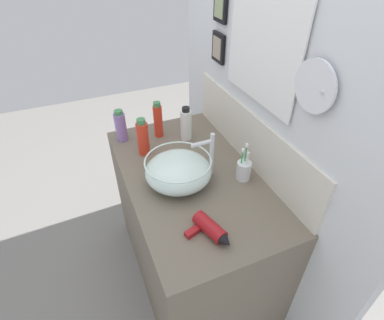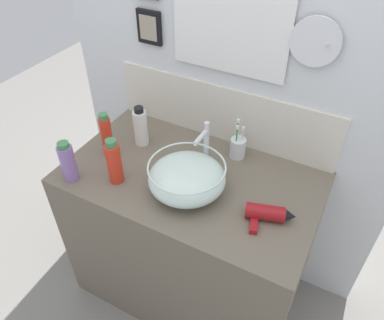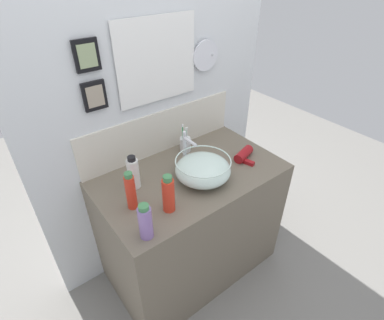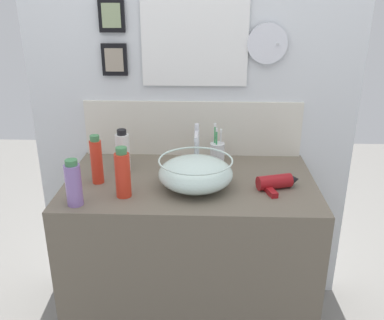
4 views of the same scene
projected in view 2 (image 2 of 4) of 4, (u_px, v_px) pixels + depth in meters
The scene contains 11 objects.
ground_plane at pixel (191, 283), 2.24m from camera, with size 6.00×6.00×0.00m, color gray.
vanity_counter at pixel (191, 237), 1.96m from camera, with size 1.15×0.67×0.87m, color #6B6051.
back_panel at pixel (228, 66), 1.68m from camera, with size 1.69×0.10×2.50m.
glass_bowl_sink at pixel (187, 178), 1.57m from camera, with size 0.33×0.33×0.14m.
faucet at pixel (205, 143), 1.64m from camera, with size 0.02×0.12×0.24m.
hair_drier at pixel (268, 214), 1.47m from camera, with size 0.20×0.17×0.06m.
toothbrush_cup at pixel (238, 147), 1.75m from camera, with size 0.07×0.07×0.20m.
soap_dispenser at pixel (68, 162), 1.61m from camera, with size 0.07×0.07×0.20m.
shampoo_bottle at pixel (107, 135), 1.73m from camera, with size 0.05×0.05×0.23m.
lotion_bottle at pixel (114, 162), 1.59m from camera, with size 0.06×0.06×0.22m.
spray_bottle at pixel (141, 127), 1.80m from camera, with size 0.07×0.07×0.21m.
Camera 2 is at (0.59, -1.08, 2.01)m, focal length 35.00 mm.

